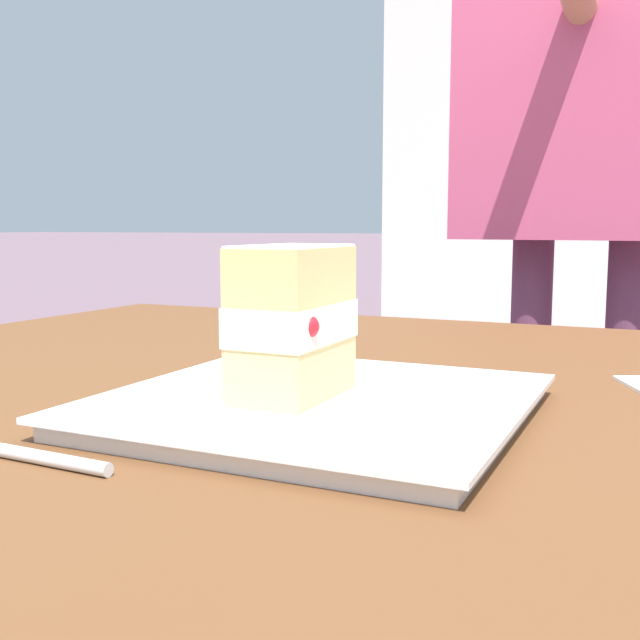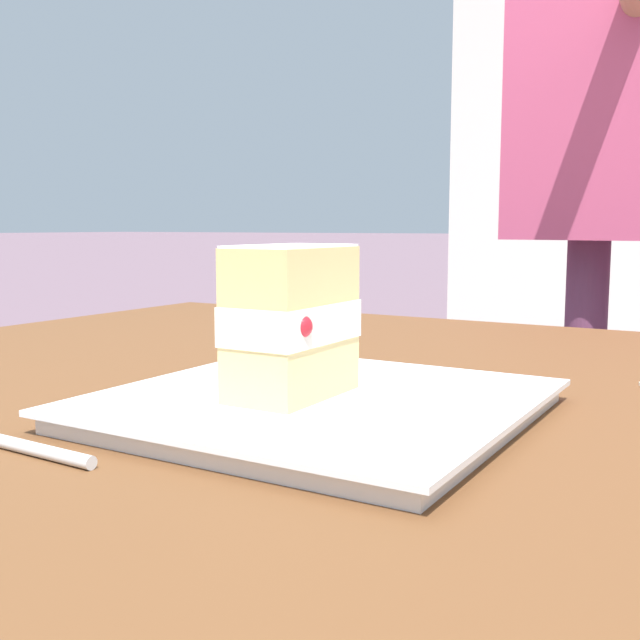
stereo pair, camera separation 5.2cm
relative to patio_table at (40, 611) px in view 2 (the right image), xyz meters
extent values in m
cylinder|color=brown|center=(-0.69, -0.47, -0.29)|extent=(0.07, 0.07, 0.66)
cube|color=brown|center=(0.00, 0.00, 0.06)|extent=(1.50, 1.06, 0.04)
cube|color=white|center=(-0.18, 0.07, 0.08)|extent=(0.26, 0.26, 0.01)
cube|color=white|center=(-0.18, 0.07, 0.09)|extent=(0.28, 0.28, 0.00)
cube|color=#E0C17A|center=(-0.17, 0.06, 0.11)|extent=(0.09, 0.05, 0.04)
cube|color=white|center=(-0.17, 0.06, 0.15)|extent=(0.10, 0.06, 0.03)
sphere|color=#B21923|center=(-0.19, 0.03, 0.15)|extent=(0.01, 0.01, 0.01)
sphere|color=#B21923|center=(-0.14, 0.03, 0.14)|extent=(0.01, 0.01, 0.01)
sphere|color=#B21923|center=(-0.14, 0.08, 0.15)|extent=(0.02, 0.02, 0.02)
cube|color=#E0C17A|center=(-0.17, 0.06, 0.18)|extent=(0.09, 0.05, 0.04)
cube|color=white|center=(-0.17, 0.06, 0.20)|extent=(0.09, 0.05, 0.00)
cylinder|color=silver|center=(-0.02, -0.05, 0.08)|extent=(0.01, 0.14, 0.01)
cylinder|color=#5D3049|center=(-1.15, 0.06, -0.22)|extent=(0.07, 0.07, 0.80)
camera|label=1|loc=(0.28, 0.29, 0.21)|focal=42.53mm
camera|label=2|loc=(0.26, 0.33, 0.21)|focal=42.53mm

